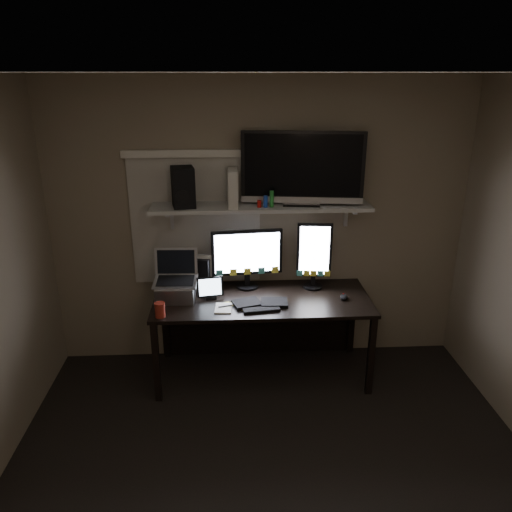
{
  "coord_description": "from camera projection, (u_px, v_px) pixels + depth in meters",
  "views": [
    {
      "loc": [
        -0.26,
        -2.35,
        2.5
      ],
      "look_at": [
        -0.06,
        1.25,
        1.17
      ],
      "focal_mm": 35.0,
      "sensor_mm": 36.0,
      "label": 1
    }
  ],
  "objects": [
    {
      "name": "tablet",
      "position": [
        210.0,
        288.0,
        4.13
      ],
      "size": [
        0.23,
        0.13,
        0.19
      ],
      "primitive_type": "cube",
      "rotation": [
        0.0,
        0.0,
        0.16
      ],
      "color": "black",
      "rests_on": "desk"
    },
    {
      "name": "keyboard",
      "position": [
        260.0,
        303.0,
        4.04
      ],
      "size": [
        0.47,
        0.23,
        0.03
      ],
      "primitive_type": "cube",
      "rotation": [
        0.0,
        0.0,
        0.14
      ],
      "color": "black",
      "rests_on": "desk"
    },
    {
      "name": "monitor_portrait",
      "position": [
        314.0,
        256.0,
        4.27
      ],
      "size": [
        0.3,
        0.09,
        0.6
      ],
      "primitive_type": "cube",
      "rotation": [
        0.0,
        0.0,
        -0.1
      ],
      "color": "black",
      "rests_on": "desk"
    },
    {
      "name": "mouse",
      "position": [
        344.0,
        297.0,
        4.14
      ],
      "size": [
        0.08,
        0.11,
        0.04
      ],
      "primitive_type": "ellipsoid",
      "rotation": [
        0.0,
        0.0,
        -0.22
      ],
      "color": "black",
      "rests_on": "desk"
    },
    {
      "name": "file_sorter",
      "position": [
        197.0,
        272.0,
        4.3
      ],
      "size": [
        0.26,
        0.18,
        0.3
      ],
      "primitive_type": "cube",
      "rotation": [
        0.0,
        0.0,
        -0.31
      ],
      "color": "black",
      "rests_on": "desk"
    },
    {
      "name": "game_console",
      "position": [
        233.0,
        188.0,
        4.0
      ],
      "size": [
        0.08,
        0.25,
        0.3
      ],
      "primitive_type": "cube",
      "rotation": [
        0.0,
        0.0,
        0.0
      ],
      "color": "beige",
      "rests_on": "wall_shelf"
    },
    {
      "name": "back_wall",
      "position": [
        260.0,
        226.0,
        4.33
      ],
      "size": [
        3.6,
        0.0,
        3.6
      ],
      "primitive_type": "plane",
      "rotation": [
        1.57,
        0.0,
        0.0
      ],
      "color": "#726552",
      "rests_on": "floor"
    },
    {
      "name": "desk",
      "position": [
        261.0,
        311.0,
        4.34
      ],
      "size": [
        1.8,
        0.75,
        0.73
      ],
      "color": "black",
      "rests_on": "floor"
    },
    {
      "name": "bottles",
      "position": [
        266.0,
        200.0,
        3.99
      ],
      "size": [
        0.21,
        0.08,
        0.13
      ],
      "primitive_type": null,
      "rotation": [
        0.0,
        0.0,
        0.17
      ],
      "color": "#A50F0C",
      "rests_on": "wall_shelf"
    },
    {
      "name": "sticky_notes",
      "position": [
        235.0,
        306.0,
        4.02
      ],
      "size": [
        0.29,
        0.23,
        0.0
      ],
      "primitive_type": null,
      "rotation": [
        0.0,
        0.0,
        -0.09
      ],
      "color": "#FCED44",
      "rests_on": "desk"
    },
    {
      "name": "wall_shelf",
      "position": [
        261.0,
        207.0,
        4.1
      ],
      "size": [
        1.8,
        0.35,
        0.03
      ],
      "primitive_type": "cube",
      "color": "#AAA9A5",
      "rests_on": "back_wall"
    },
    {
      "name": "ceiling",
      "position": [
        285.0,
        72.0,
        2.22
      ],
      "size": [
        3.6,
        3.6,
        0.0
      ],
      "primitive_type": "plane",
      "rotation": [
        3.14,
        0.0,
        0.0
      ],
      "color": "silver",
      "rests_on": "back_wall"
    },
    {
      "name": "cup",
      "position": [
        160.0,
        310.0,
        3.83
      ],
      "size": [
        0.1,
        0.1,
        0.12
      ],
      "primitive_type": "cylinder",
      "rotation": [
        0.0,
        0.0,
        0.31
      ],
      "color": "maroon",
      "rests_on": "desk"
    },
    {
      "name": "speaker",
      "position": [
        183.0,
        187.0,
        3.98
      ],
      "size": [
        0.21,
        0.24,
        0.32
      ],
      "primitive_type": "cube",
      "rotation": [
        0.0,
        0.0,
        0.18
      ],
      "color": "black",
      "rests_on": "wall_shelf"
    },
    {
      "name": "notepad",
      "position": [
        223.0,
        308.0,
        3.97
      ],
      "size": [
        0.15,
        0.2,
        0.01
      ],
      "primitive_type": "cube",
      "rotation": [
        0.0,
        0.0,
        -0.07
      ],
      "color": "white",
      "rests_on": "desk"
    },
    {
      "name": "window_blinds",
      "position": [
        196.0,
        221.0,
        4.27
      ],
      "size": [
        1.1,
        0.02,
        1.1
      ],
      "primitive_type": "cube",
      "color": "#BAB3A7",
      "rests_on": "back_wall"
    },
    {
      "name": "tv",
      "position": [
        302.0,
        169.0,
        4.0
      ],
      "size": [
        1.0,
        0.31,
        0.59
      ],
      "primitive_type": "cube",
      "rotation": [
        0.0,
        0.0,
        -0.13
      ],
      "color": "black",
      "rests_on": "wall_shelf"
    },
    {
      "name": "laptop",
      "position": [
        175.0,
        277.0,
        4.07
      ],
      "size": [
        0.37,
        0.3,
        0.4
      ],
      "primitive_type": "cube",
      "rotation": [
        0.0,
        0.0,
        -0.04
      ],
      "color": "#BABBBF",
      "rests_on": "desk"
    },
    {
      "name": "floor",
      "position": [
        277.0,
        503.0,
        3.08
      ],
      "size": [
        3.6,
        3.6,
        0.0
      ],
      "primitive_type": "plane",
      "color": "black",
      "rests_on": "ground"
    },
    {
      "name": "monitor_landscape",
      "position": [
        247.0,
        258.0,
        4.28
      ],
      "size": [
        0.61,
        0.13,
        0.54
      ],
      "primitive_type": "cube",
      "rotation": [
        0.0,
        0.0,
        0.11
      ],
      "color": "black",
      "rests_on": "desk"
    }
  ]
}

